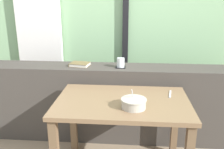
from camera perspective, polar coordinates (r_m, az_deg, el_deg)
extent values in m
cube|color=#8EBC89|center=(3.14, 1.90, 15.36)|extent=(4.80, 0.08, 2.80)
cube|color=white|center=(3.26, -16.61, 12.10)|extent=(0.56, 0.06, 2.50)
cube|color=black|center=(3.07, 3.15, 13.43)|extent=(0.07, 0.05, 2.60)
cube|color=#423D38|center=(2.72, 1.00, -6.51)|extent=(2.80, 0.34, 0.82)
cube|color=brown|center=(2.54, -8.85, -10.41)|extent=(0.06, 0.06, 0.66)
cube|color=brown|center=(2.52, 14.21, -11.09)|extent=(0.06, 0.06, 0.66)
cube|color=#846647|center=(2.06, 2.41, -6.37)|extent=(1.09, 0.71, 0.03)
cube|color=black|center=(2.55, 1.98, 1.69)|extent=(0.10, 0.10, 0.00)
cylinder|color=white|center=(2.54, 1.99, 2.78)|extent=(0.08, 0.08, 0.09)
cylinder|color=#CC4C38|center=(2.54, 1.99, 2.41)|extent=(0.07, 0.07, 0.06)
cube|color=brown|center=(2.63, -7.34, 2.03)|extent=(0.21, 0.18, 0.00)
cube|color=silver|center=(2.63, -7.35, 2.33)|extent=(0.21, 0.17, 0.03)
cube|color=brown|center=(2.62, -7.36, 2.64)|extent=(0.21, 0.18, 0.00)
cube|color=brown|center=(2.66, -9.25, 2.46)|extent=(0.03, 0.15, 0.03)
cylinder|color=#BCB7A8|center=(1.91, 5.01, -6.62)|extent=(0.19, 0.19, 0.07)
cylinder|color=#BCB7A8|center=(1.89, 5.03, -5.72)|extent=(0.20, 0.20, 0.01)
cylinder|color=tan|center=(1.91, 5.00, -6.79)|extent=(0.16, 0.16, 0.05)
cylinder|color=silver|center=(1.91, 4.72, -4.76)|extent=(0.02, 0.12, 0.13)
ellipsoid|color=silver|center=(1.95, 4.69, -5.75)|extent=(0.03, 0.05, 0.01)
cube|color=silver|center=(2.22, 13.22, -4.38)|extent=(0.05, 0.17, 0.01)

